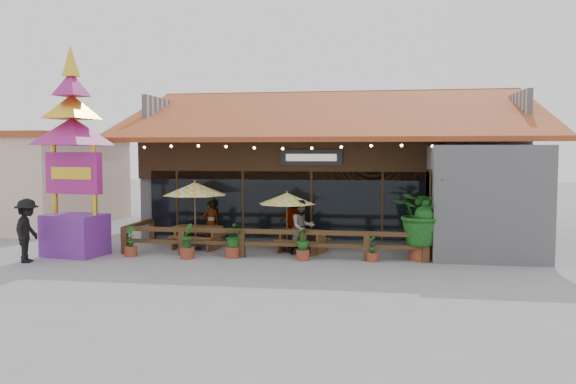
% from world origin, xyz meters
% --- Properties ---
extents(ground, '(100.00, 100.00, 0.00)m').
position_xyz_m(ground, '(0.00, 0.00, 0.00)').
color(ground, gray).
rests_on(ground, ground).
extents(restaurant_building, '(15.50, 14.73, 6.09)m').
position_xyz_m(restaurant_building, '(0.26, 6.61, 2.21)').
color(restaurant_building, '#A2A2A7').
rests_on(restaurant_building, ground).
extents(patio_railing, '(10.00, 2.60, 0.92)m').
position_xyz_m(patio_railing, '(-2.25, -0.27, 0.61)').
color(patio_railing, '#4A321A').
rests_on(patio_railing, ground).
extents(neighbor_building, '(8.40, 8.40, 4.22)m').
position_xyz_m(neighbor_building, '(-15.00, 6.00, 2.14)').
color(neighbor_building, beige).
rests_on(neighbor_building, ground).
extents(umbrella_left, '(2.63, 2.63, 2.42)m').
position_xyz_m(umbrella_left, '(-4.43, 0.66, 2.11)').
color(umbrella_left, brown).
rests_on(umbrella_left, ground).
extents(umbrella_right, '(2.07, 2.07, 2.08)m').
position_xyz_m(umbrella_right, '(-1.20, 0.64, 1.82)').
color(umbrella_right, brown).
rests_on(umbrella_right, ground).
extents(picnic_table_left, '(1.82, 1.63, 0.78)m').
position_xyz_m(picnic_table_left, '(-4.42, 0.91, 0.53)').
color(picnic_table_left, brown).
rests_on(picnic_table_left, ground).
extents(picnic_table_right, '(1.89, 1.75, 0.75)m').
position_xyz_m(picnic_table_right, '(-0.67, 0.71, 0.51)').
color(picnic_table_right, brown).
rests_on(picnic_table_right, ground).
extents(thai_sign_tower, '(3.16, 3.16, 7.34)m').
position_xyz_m(thai_sign_tower, '(-7.97, -1.02, 3.88)').
color(thai_sign_tower, '#6A2790').
rests_on(thai_sign_tower, ground).
extents(tropical_plant, '(2.35, 2.43, 2.57)m').
position_xyz_m(tropical_plant, '(3.17, -0.19, 1.47)').
color(tropical_plant, brown).
rests_on(tropical_plant, ground).
extents(diner_a, '(0.71, 0.64, 1.64)m').
position_xyz_m(diner_a, '(-4.16, 1.64, 0.82)').
color(diner_a, '#372111').
rests_on(diner_a, ground).
extents(diner_b, '(1.11, 1.05, 1.80)m').
position_xyz_m(diner_b, '(-0.64, 0.33, 0.90)').
color(diner_b, '#372111').
rests_on(diner_b, ground).
extents(diner_c, '(1.02, 0.44, 1.73)m').
position_xyz_m(diner_c, '(-1.13, 1.58, 0.87)').
color(diner_c, '#372111').
rests_on(diner_c, ground).
extents(pedestrian, '(1.00, 1.41, 1.97)m').
position_xyz_m(pedestrian, '(-8.82, -2.33, 0.98)').
color(pedestrian, black).
rests_on(pedestrian, ground).
extents(planter_a, '(0.41, 0.41, 1.00)m').
position_xyz_m(planter_a, '(-6.09, -0.93, 0.42)').
color(planter_a, brown).
rests_on(planter_a, ground).
extents(planter_b, '(0.46, 0.46, 1.12)m').
position_xyz_m(planter_b, '(-4.16, -1.02, 0.51)').
color(planter_b, brown).
rests_on(planter_b, ground).
extents(planter_c, '(0.87, 0.87, 1.08)m').
position_xyz_m(planter_c, '(-2.78, -0.67, 0.61)').
color(planter_c, brown).
rests_on(planter_c, ground).
extents(planter_d, '(0.54, 0.54, 1.01)m').
position_xyz_m(planter_d, '(-0.48, -0.74, 0.49)').
color(planter_d, brown).
rests_on(planter_d, ground).
extents(planter_e, '(0.35, 0.35, 0.85)m').
position_xyz_m(planter_e, '(1.68, -0.64, 0.36)').
color(planter_e, brown).
rests_on(planter_e, ground).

